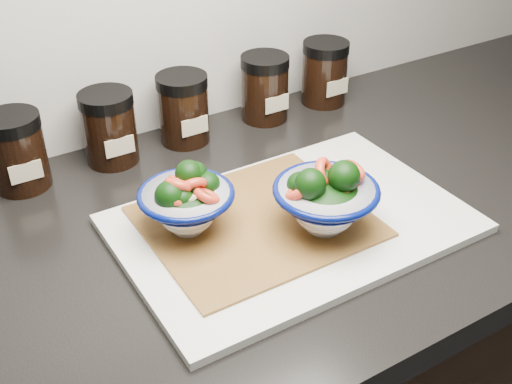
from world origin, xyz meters
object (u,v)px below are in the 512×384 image
cutting_board (292,224)px  spice_jar_a (17,151)px  spice_jar_c (183,109)px  spice_jar_e (325,72)px  spice_jar_b (109,128)px  bowl_left (187,202)px  spice_jar_d (265,88)px  bowl_right (325,199)px

cutting_board → spice_jar_a: 0.40m
spice_jar_a → spice_jar_c: size_ratio=1.00×
spice_jar_c → spice_jar_e: 0.28m
spice_jar_b → bowl_left: bearing=-87.1°
spice_jar_b → spice_jar_d: (0.28, 0.00, 0.00)m
cutting_board → bowl_right: (0.02, -0.04, 0.05)m
cutting_board → spice_jar_d: (0.14, 0.29, 0.05)m
spice_jar_b → spice_jar_d: size_ratio=1.00×
spice_jar_c → spice_jar_d: size_ratio=1.00×
spice_jar_a → spice_jar_e: bearing=0.0°
bowl_left → spice_jar_e: size_ratio=1.09×
spice_jar_b → spice_jar_c: size_ratio=1.00×
cutting_board → spice_jar_c: (-0.01, 0.29, 0.05)m
cutting_board → bowl_left: bowl_left is taller
spice_jar_a → spice_jar_b: bearing=0.0°
bowl_left → cutting_board: bearing=-22.0°
cutting_board → spice_jar_c: size_ratio=3.98×
bowl_right → spice_jar_e: bowl_right is taller
spice_jar_b → spice_jar_c: same height
bowl_left → spice_jar_b: (-0.01, 0.24, 0.00)m
spice_jar_b → spice_jar_d: 0.28m
spice_jar_c → spice_jar_d: (0.15, 0.00, 0.00)m
spice_jar_d → spice_jar_e: 0.13m
bowl_right → bowl_left: bearing=149.2°
bowl_right → spice_jar_e: 0.41m
spice_jar_d → spice_jar_e: same height
spice_jar_d → spice_jar_b: bearing=180.0°
cutting_board → spice_jar_e: bearing=47.6°
spice_jar_c → spice_jar_e: same height
spice_jar_b → cutting_board: bearing=-64.4°
spice_jar_a → spice_jar_e: 0.54m
cutting_board → spice_jar_b: spice_jar_b is taller
cutting_board → bowl_left: size_ratio=3.66×
spice_jar_b → spice_jar_c: bearing=0.0°
bowl_right → spice_jar_a: 0.44m
spice_jar_a → spice_jar_e: size_ratio=1.00×
spice_jar_e → spice_jar_b: bearing=180.0°
cutting_board → spice_jar_c: bearing=92.9°
spice_jar_c → bowl_right: bearing=-83.4°
spice_jar_a → bowl_right: bearing=-47.6°
spice_jar_b → spice_jar_e: (0.40, 0.00, 0.00)m
bowl_right → spice_jar_b: (-0.16, 0.33, -0.00)m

